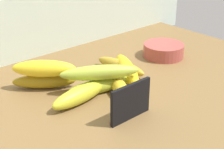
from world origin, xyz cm
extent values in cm
cube|color=brown|center=(0.00, 0.00, 1.50)|extent=(110.00, 76.00, 3.00)
cube|color=black|center=(-6.60, -7.23, 7.20)|extent=(11.00, 0.80, 8.40)
cube|color=#936043|center=(-6.60, -6.43, 3.30)|extent=(9.90, 1.20, 0.60)
cylinder|color=#A3463F|center=(26.57, 11.97, 5.10)|extent=(12.72, 12.72, 4.20)
ellipsoid|color=gold|center=(7.45, 8.75, 5.19)|extent=(13.77, 19.55, 4.38)
ellipsoid|color=gold|center=(-0.60, 3.02, 4.79)|extent=(10.88, 18.07, 3.59)
ellipsoid|color=#9C7D15|center=(-13.22, 18.07, 4.84)|extent=(15.13, 12.79, 3.68)
ellipsoid|color=gold|center=(-10.94, 5.68, 5.07)|extent=(16.30, 5.58, 4.14)
ellipsoid|color=#B29127|center=(8.29, 12.26, 4.79)|extent=(5.79, 16.97, 3.58)
ellipsoid|color=#ABBA2F|center=(-3.57, 6.48, 4.80)|extent=(18.09, 8.35, 3.60)
ellipsoid|color=yellow|center=(-13.39, 17.09, 8.85)|extent=(14.92, 14.06, 4.33)
ellipsoid|color=#A5B939|center=(-3.96, 6.59, 8.51)|extent=(18.87, 13.69, 3.82)
camera|label=1|loc=(-51.48, -52.30, 43.51)|focal=54.10mm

